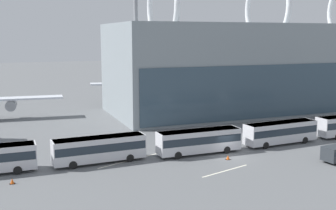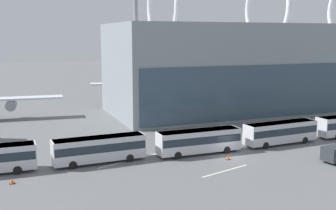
{
  "view_description": "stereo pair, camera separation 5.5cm",
  "coord_description": "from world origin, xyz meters",
  "px_view_note": "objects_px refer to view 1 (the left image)",
  "views": [
    {
      "loc": [
        -27.49,
        -47.85,
        16.0
      ],
      "look_at": [
        -1.39,
        19.66,
        4.0
      ],
      "focal_mm": 45.0,
      "sensor_mm": 36.0,
      "label": 1
    },
    {
      "loc": [
        -27.43,
        -47.87,
        16.0
      ],
      "look_at": [
        -1.39,
        19.66,
        4.0
      ],
      "focal_mm": 45.0,
      "sensor_mm": 36.0,
      "label": 2
    }
  ],
  "objects_px": {
    "floodlight_mast": "(136,37)",
    "traffic_cone_1": "(12,181)",
    "airliner_at_gate_far": "(176,78)",
    "shuttle_bus_1": "(99,148)",
    "shuttle_bus_2": "(199,140)",
    "traffic_cone_2": "(228,157)",
    "shuttle_bus_3": "(281,131)"
  },
  "relations": [
    {
      "from": "floodlight_mast",
      "to": "traffic_cone_1",
      "type": "relative_size",
      "value": 44.17
    },
    {
      "from": "shuttle_bus_2",
      "to": "floodlight_mast",
      "type": "distance_m",
      "value": 23.65
    },
    {
      "from": "shuttle_bus_1",
      "to": "floodlight_mast",
      "type": "xyz_separation_m",
      "value": [
        10.49,
        18.09,
        13.78
      ]
    },
    {
      "from": "airliner_at_gate_far",
      "to": "shuttle_bus_3",
      "type": "distance_m",
      "value": 44.7
    },
    {
      "from": "shuttle_bus_1",
      "to": "traffic_cone_1",
      "type": "relative_size",
      "value": 19.04
    },
    {
      "from": "shuttle_bus_2",
      "to": "shuttle_bus_3",
      "type": "relative_size",
      "value": 0.99
    },
    {
      "from": "shuttle_bus_1",
      "to": "shuttle_bus_2",
      "type": "height_order",
      "value": "same"
    },
    {
      "from": "airliner_at_gate_far",
      "to": "floodlight_mast",
      "type": "bearing_deg",
      "value": 155.1
    },
    {
      "from": "airliner_at_gate_far",
      "to": "shuttle_bus_2",
      "type": "height_order",
      "value": "airliner_at_gate_far"
    },
    {
      "from": "shuttle_bus_1",
      "to": "traffic_cone_2",
      "type": "distance_m",
      "value": 16.66
    },
    {
      "from": "shuttle_bus_1",
      "to": "traffic_cone_2",
      "type": "height_order",
      "value": "shuttle_bus_1"
    },
    {
      "from": "shuttle_bus_1",
      "to": "shuttle_bus_3",
      "type": "distance_m",
      "value": 27.03
    },
    {
      "from": "shuttle_bus_3",
      "to": "airliner_at_gate_far",
      "type": "bearing_deg",
      "value": 84.53
    },
    {
      "from": "airliner_at_gate_far",
      "to": "traffic_cone_2",
      "type": "relative_size",
      "value": 67.28
    },
    {
      "from": "traffic_cone_1",
      "to": "floodlight_mast",
      "type": "bearing_deg",
      "value": 46.69
    },
    {
      "from": "floodlight_mast",
      "to": "traffic_cone_1",
      "type": "bearing_deg",
      "value": -133.31
    },
    {
      "from": "airliner_at_gate_far",
      "to": "traffic_cone_2",
      "type": "bearing_deg",
      "value": 175.33
    },
    {
      "from": "airliner_at_gate_far",
      "to": "traffic_cone_1",
      "type": "height_order",
      "value": "airliner_at_gate_far"
    },
    {
      "from": "shuttle_bus_1",
      "to": "shuttle_bus_3",
      "type": "xyz_separation_m",
      "value": [
        27.02,
        -0.53,
        0.0
      ]
    },
    {
      "from": "airliner_at_gate_far",
      "to": "floodlight_mast",
      "type": "distance_m",
      "value": 33.01
    },
    {
      "from": "shuttle_bus_3",
      "to": "traffic_cone_1",
      "type": "xyz_separation_m",
      "value": [
        -37.57,
        -3.7,
        -1.64
      ]
    },
    {
      "from": "airliner_at_gate_far",
      "to": "traffic_cone_1",
      "type": "xyz_separation_m",
      "value": [
        -38.86,
        -48.23,
        -5.4
      ]
    },
    {
      "from": "shuttle_bus_2",
      "to": "traffic_cone_1",
      "type": "distance_m",
      "value": 24.35
    },
    {
      "from": "shuttle_bus_1",
      "to": "traffic_cone_2",
      "type": "relative_size",
      "value": 19.3
    },
    {
      "from": "shuttle_bus_1",
      "to": "traffic_cone_1",
      "type": "bearing_deg",
      "value": -160.88
    },
    {
      "from": "traffic_cone_1",
      "to": "traffic_cone_2",
      "type": "xyz_separation_m",
      "value": [
        26.45,
        -0.46,
        -0.02
      ]
    },
    {
      "from": "airliner_at_gate_far",
      "to": "floodlight_mast",
      "type": "xyz_separation_m",
      "value": [
        -17.82,
        -25.91,
        10.03
      ]
    },
    {
      "from": "shuttle_bus_2",
      "to": "traffic_cone_2",
      "type": "height_order",
      "value": "shuttle_bus_2"
    },
    {
      "from": "shuttle_bus_2",
      "to": "traffic_cone_2",
      "type": "distance_m",
      "value": 4.79
    },
    {
      "from": "airliner_at_gate_far",
      "to": "floodlight_mast",
      "type": "height_order",
      "value": "floodlight_mast"
    },
    {
      "from": "shuttle_bus_1",
      "to": "shuttle_bus_2",
      "type": "distance_m",
      "value": 13.54
    },
    {
      "from": "airliner_at_gate_far",
      "to": "shuttle_bus_2",
      "type": "xyz_separation_m",
      "value": [
        -14.8,
        -44.89,
        -3.75
      ]
    }
  ]
}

